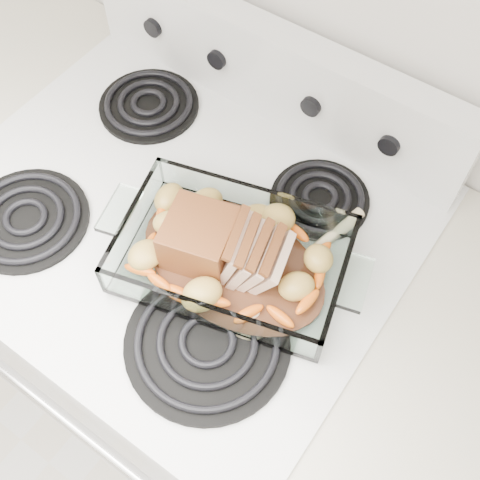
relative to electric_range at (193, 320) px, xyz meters
The scene contains 5 objects.
electric_range is the anchor object (origin of this frame).
baking_dish 0.50m from the electric_range, 13.01° to the right, with size 0.35×0.23×0.07m.
pork_roast 0.52m from the electric_range, 15.92° to the right, with size 0.19×0.10×0.08m.
roast_vegetables 0.51m from the electric_range, ahead, with size 0.33×0.18×0.04m.
wooden_spoon 0.52m from the electric_range, ahead, with size 0.08×0.30×0.02m.
Camera 1 is at (0.42, 1.25, 1.78)m, focal length 45.00 mm.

